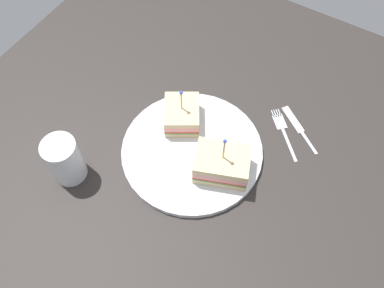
% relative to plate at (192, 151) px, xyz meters
% --- Properties ---
extents(ground_plane, '(1.03, 1.03, 0.02)m').
position_rel_plate_xyz_m(ground_plane, '(0.00, 0.00, -0.02)').
color(ground_plane, '#2D2826').
extents(plate, '(0.28, 0.28, 0.01)m').
position_rel_plate_xyz_m(plate, '(0.00, 0.00, 0.00)').
color(plate, white).
rests_on(plate, ground_plane).
extents(sandwich_half_front, '(0.10, 0.11, 0.10)m').
position_rel_plate_xyz_m(sandwich_half_front, '(0.05, -0.05, 0.03)').
color(sandwich_half_front, beige).
rests_on(sandwich_half_front, plate).
extents(sandwich_half_back, '(0.12, 0.10, 0.11)m').
position_rel_plate_xyz_m(sandwich_half_back, '(-0.07, 0.01, 0.03)').
color(sandwich_half_back, beige).
rests_on(sandwich_half_back, plate).
extents(drink_glass, '(0.06, 0.06, 0.10)m').
position_rel_plate_xyz_m(drink_glass, '(0.18, 0.16, 0.04)').
color(drink_glass, beige).
rests_on(drink_glass, ground_plane).
extents(fork, '(0.10, 0.10, 0.00)m').
position_rel_plate_xyz_m(fork, '(-0.13, -0.15, -0.00)').
color(fork, silver).
rests_on(fork, ground_plane).
extents(knife, '(0.11, 0.08, 0.00)m').
position_rel_plate_xyz_m(knife, '(-0.16, -0.17, -0.00)').
color(knife, silver).
rests_on(knife, ground_plane).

